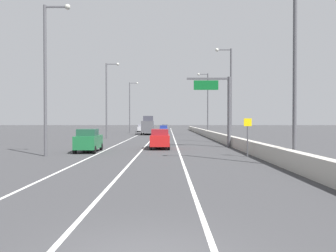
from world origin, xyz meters
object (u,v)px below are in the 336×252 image
object	(u,v)px
lamp_post_right_near	(292,55)
overhead_sign_gantry	(223,103)
lamp_post_left_mid	(108,96)
speed_advisory_sign	(248,134)
lamp_post_left_near	(48,71)
car_blue_4	(164,130)
lamp_post_right_second	(230,90)
car_red_2	(161,139)
car_green_3	(89,141)
lamp_post_right_third	(207,100)
car_silver_1	(142,128)
box_truck	(148,126)
car_gray_0	(165,128)
lamp_post_left_far	(131,104)

from	to	relation	value
lamp_post_right_near	overhead_sign_gantry	bearing A→B (deg)	96.69
lamp_post_left_mid	overhead_sign_gantry	bearing A→B (deg)	-47.92
speed_advisory_sign	lamp_post_left_near	size ratio (longest dim) A/B	0.25
car_blue_4	overhead_sign_gantry	bearing A→B (deg)	-78.50
speed_advisory_sign	lamp_post_right_second	size ratio (longest dim) A/B	0.25
car_red_2	car_green_3	distance (m)	7.35
lamp_post_right_near	lamp_post_right_third	distance (m)	42.76
lamp_post_left_near	car_silver_1	size ratio (longest dim) A/B	2.58
lamp_post_right_second	car_green_3	distance (m)	19.98
lamp_post_right_third	box_truck	bearing A→B (deg)	154.11
speed_advisory_sign	car_red_2	bearing A→B (deg)	132.61
lamp_post_right_third	car_gray_0	world-z (taller)	lamp_post_right_third
speed_advisory_sign	car_silver_1	world-z (taller)	speed_advisory_sign
car_red_2	lamp_post_left_near	bearing A→B (deg)	-140.84
car_red_2	car_silver_1	bearing A→B (deg)	96.79
lamp_post_left_mid	car_gray_0	bearing A→B (deg)	76.94
car_gray_0	car_red_2	distance (m)	55.78
speed_advisory_sign	lamp_post_right_third	size ratio (longest dim) A/B	0.25
speed_advisory_sign	car_green_3	xyz separation A→B (m)	(-13.37, 3.94, -0.73)
overhead_sign_gantry	car_blue_4	world-z (taller)	overhead_sign_gantry
car_silver_1	car_green_3	size ratio (longest dim) A/B	1.10
lamp_post_right_near	lamp_post_right_third	world-z (taller)	same
lamp_post_right_third	lamp_post_left_mid	bearing A→B (deg)	-146.87
lamp_post_left_mid	car_green_3	world-z (taller)	lamp_post_left_mid
speed_advisory_sign	lamp_post_left_far	xyz separation A→B (m)	(-15.10, 51.83, 5.03)
speed_advisory_sign	car_green_3	distance (m)	13.96
lamp_post_left_far	car_red_2	bearing A→B (deg)	-79.62
lamp_post_right_near	lamp_post_left_near	world-z (taller)	same
overhead_sign_gantry	box_truck	bearing A→B (deg)	106.51
overhead_sign_gantry	car_silver_1	xyz separation A→B (m)	(-12.72, 50.02, -3.75)
lamp_post_right_near	lamp_post_left_mid	size ratio (longest dim) A/B	1.00
car_gray_0	car_blue_4	world-z (taller)	car_blue_4
lamp_post_left_near	lamp_post_left_mid	size ratio (longest dim) A/B	1.00
lamp_post_left_near	car_gray_0	world-z (taller)	lamp_post_left_near
lamp_post_left_near	car_green_3	bearing A→B (deg)	55.45
car_gray_0	overhead_sign_gantry	bearing A→B (deg)	-82.98
overhead_sign_gantry	car_gray_0	distance (m)	54.72
lamp_post_right_second	car_green_3	bearing A→B (deg)	-141.34
overhead_sign_gantry	car_blue_4	size ratio (longest dim) A/B	1.70
car_blue_4	speed_advisory_sign	bearing A→B (deg)	-80.38
speed_advisory_sign	lamp_post_right_near	bearing A→B (deg)	-76.82
lamp_post_right_third	car_blue_4	xyz separation A→B (m)	(-8.39, 4.78, -5.83)
lamp_post_left_mid	car_gray_0	distance (m)	38.65
lamp_post_left_far	box_truck	distance (m)	11.21
lamp_post_left_near	overhead_sign_gantry	bearing A→B (deg)	29.65
lamp_post_left_near	car_blue_4	world-z (taller)	lamp_post_left_near
speed_advisory_sign	car_silver_1	size ratio (longest dim) A/B	0.64
car_gray_0	car_red_2	size ratio (longest dim) A/B	0.93
overhead_sign_gantry	lamp_post_left_mid	bearing A→B (deg)	132.08
lamp_post_right_second	car_silver_1	bearing A→B (deg)	108.77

